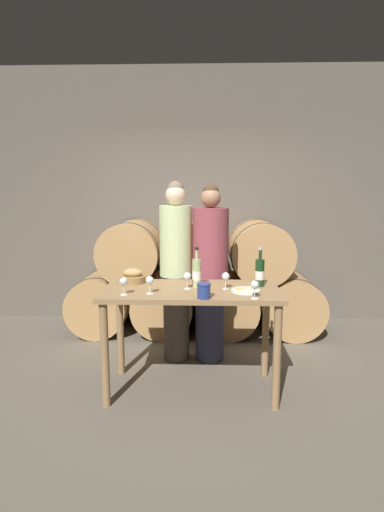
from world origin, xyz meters
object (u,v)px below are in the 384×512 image
object	(u,v)px
cheese_plate	(246,290)
person_right	(210,273)
wine_glass_left	(150,281)
tasting_table	(191,305)
bread_basket	(133,277)
wine_glass_far_left	(124,282)
wine_glass_center	(187,277)
wine_bottle_red	(260,273)
blue_crock	(204,290)
wine_glass_far_right	(255,286)
wine_bottle_white	(197,273)
person_left	(176,270)
wine_glass_right	(226,277)

from	to	relation	value
cheese_plate	person_right	bearing A→B (deg)	110.89
wine_glass_left	person_right	bearing A→B (deg)	59.08
tasting_table	bread_basket	xyz separation A→B (m)	(-0.52, 0.20, 0.18)
bread_basket	wine_glass_far_left	distance (m)	0.41
wine_glass_center	wine_bottle_red	bearing A→B (deg)	10.29
blue_crock	wine_bottle_red	bearing A→B (deg)	39.88
wine_glass_far_left	wine_glass_center	world-z (taller)	same
wine_glass_far_right	person_right	bearing A→B (deg)	108.94
wine_glass_center	wine_glass_far_right	xyz separation A→B (m)	(0.51, -0.28, 0.00)
wine_bottle_white	wine_glass_far_right	world-z (taller)	wine_bottle_white
person_right	wine_glass_far_right	distance (m)	0.98
tasting_table	wine_bottle_red	size ratio (longest dim) A/B	4.37
cheese_plate	wine_glass_center	bearing A→B (deg)	171.56
person_left	bread_basket	distance (m)	0.56
wine_bottle_red	wine_glass_far_right	bearing A→B (deg)	-102.85
person_left	wine_glass_far_right	bearing A→B (deg)	-54.72
wine_bottle_red	wine_glass_far_left	world-z (taller)	wine_bottle_red
person_left	wine_glass_right	world-z (taller)	person_left
wine_bottle_red	bread_basket	size ratio (longest dim) A/B	1.52
cheese_plate	wine_glass_center	size ratio (longest dim) A/B	1.68
person_left	blue_crock	world-z (taller)	person_left
wine_bottle_white	wine_glass_left	size ratio (longest dim) A/B	2.40
wine_glass_center	wine_glass_right	bearing A→B (deg)	1.31
person_right	wine_glass_left	distance (m)	0.95
person_left	wine_bottle_red	bearing A→B (deg)	-35.70
person_left	cheese_plate	xyz separation A→B (m)	(0.61, -0.71, -0.02)
person_left	blue_crock	size ratio (longest dim) A/B	15.39
tasting_table	wine_bottle_red	distance (m)	0.63
person_left	wine_bottle_white	distance (m)	0.61
person_right	blue_crock	size ratio (longest dim) A/B	15.16
person_left	wine_bottle_white	size ratio (longest dim) A/B	5.30
wine_glass_far_left	wine_glass_right	world-z (taller)	same
bread_basket	wine_glass_center	world-z (taller)	wine_glass_center
person_left	wine_glass_far_left	size ratio (longest dim) A/B	12.73
tasting_table	wine_glass_center	xyz separation A→B (m)	(-0.03, -0.01, 0.24)
wine_bottle_red	wine_glass_far_right	size ratio (longest dim) A/B	2.38
person_left	wine_bottle_white	bearing A→B (deg)	-69.20
person_right	wine_bottle_white	world-z (taller)	person_right
blue_crock	wine_glass_left	bearing A→B (deg)	164.23
blue_crock	wine_glass_left	size ratio (longest dim) A/B	0.83
person_left	bread_basket	world-z (taller)	person_left
tasting_table	wine_glass_left	size ratio (longest dim) A/B	10.39
person_right	wine_glass_far_left	xyz separation A→B (m)	(-0.68, -0.85, 0.10)
wine_glass_left	wine_glass_far_left	bearing A→B (deg)	-168.44
blue_crock	wine_glass_right	bearing A→B (deg)	58.45
wine_bottle_white	cheese_plate	bearing A→B (deg)	-20.55
cheese_plate	blue_crock	bearing A→B (deg)	-147.58
wine_glass_far_left	blue_crock	bearing A→B (deg)	-7.25
wine_bottle_white	wine_glass_far_left	world-z (taller)	wine_bottle_white
wine_bottle_red	wine_glass_right	bearing A→B (deg)	-160.61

